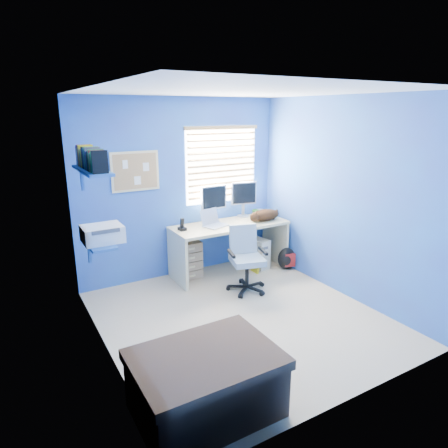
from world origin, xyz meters
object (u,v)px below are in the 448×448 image
laptop (216,219)px  cat (265,215)px  tower_pc (256,252)px  office_chair (246,267)px  desk (230,248)px

laptop → cat: bearing=-26.2°
tower_pc → laptop: bearing=169.9°
office_chair → cat: bearing=38.2°
laptop → cat: (0.78, -0.10, -0.03)m
desk → office_chair: 0.65m
cat → desk: bearing=151.8°
laptop → cat: size_ratio=0.70×
cat → tower_pc: bearing=114.4°
desk → office_chair: size_ratio=1.98×
desk → tower_pc: bearing=-1.7°
cat → tower_pc: (-0.08, 0.09, -0.60)m
office_chair → desk: bearing=79.0°
office_chair → tower_pc: bearing=46.6°
desk → tower_pc: 0.49m
desk → office_chair: office_chair is taller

